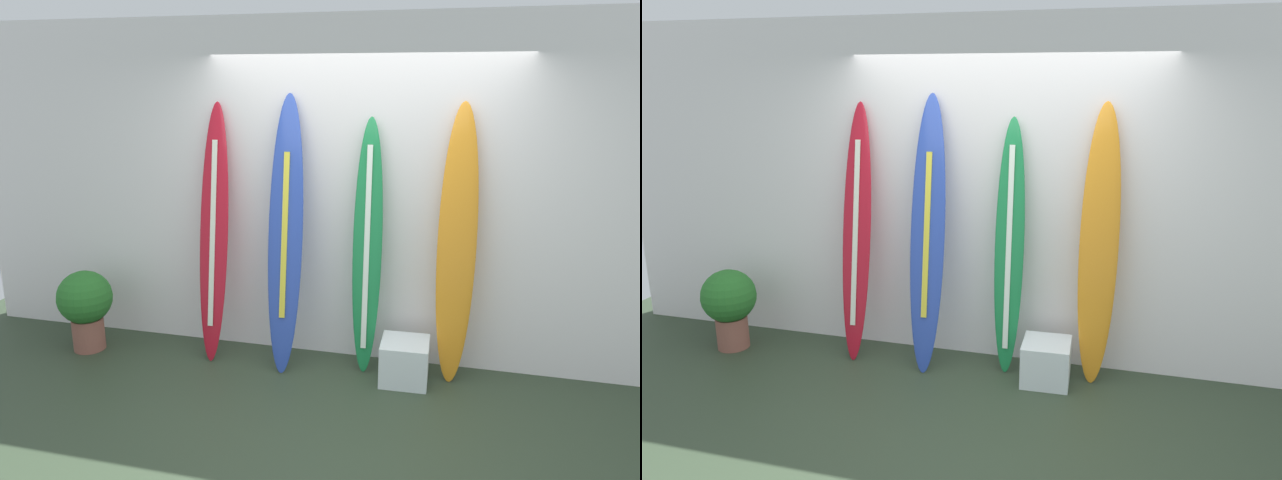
{
  "view_description": "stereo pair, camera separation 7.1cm",
  "coord_description": "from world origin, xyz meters",
  "views": [
    {
      "loc": [
        0.83,
        -3.42,
        2.31
      ],
      "look_at": [
        -0.28,
        0.95,
        1.08
      ],
      "focal_mm": 33.27,
      "sensor_mm": 36.0,
      "label": 1
    },
    {
      "loc": [
        0.9,
        -3.4,
        2.31
      ],
      "look_at": [
        -0.28,
        0.95,
        1.08
      ],
      "focal_mm": 33.27,
      "sensor_mm": 36.0,
      "label": 2
    }
  ],
  "objects": [
    {
      "name": "surfboard_crimson",
      "position": [
        -1.19,
        0.96,
        1.05
      ],
      "size": [
        0.25,
        0.42,
        2.14
      ],
      "color": "#B61526",
      "rests_on": "ground"
    },
    {
      "name": "ground",
      "position": [
        0.0,
        0.0,
        -0.02
      ],
      "size": [
        8.0,
        8.0,
        0.04
      ],
      "primitive_type": "cube",
      "color": "#2D3C2A"
    },
    {
      "name": "potted_plant",
      "position": [
        -2.33,
        0.75,
        0.42
      ],
      "size": [
        0.47,
        0.47,
        0.72
      ],
      "color": "#8C5345",
      "rests_on": "ground"
    },
    {
      "name": "surfboard_sunset",
      "position": [
        0.78,
        1.02,
        1.08
      ],
      "size": [
        0.3,
        0.29,
        2.16
      ],
      "color": "orange",
      "rests_on": "ground"
    },
    {
      "name": "surfboard_cobalt",
      "position": [
        -0.56,
        0.94,
        1.11
      ],
      "size": [
        0.31,
        0.5,
        2.21
      ],
      "color": "#2C48AD",
      "rests_on": "ground"
    },
    {
      "name": "surfboard_emerald",
      "position": [
        0.09,
        1.02,
        1.0
      ],
      "size": [
        0.24,
        0.3,
        2.04
      ],
      "color": "#1D8445",
      "rests_on": "ground"
    },
    {
      "name": "wall_back",
      "position": [
        0.0,
        1.3,
        1.4
      ],
      "size": [
        7.2,
        0.2,
        2.8
      ],
      "primitive_type": "cube",
      "color": "white",
      "rests_on": "ground"
    },
    {
      "name": "display_block_left",
      "position": [
        0.43,
        0.85,
        0.17
      ],
      "size": [
        0.38,
        0.38,
        0.33
      ],
      "color": "white",
      "rests_on": "ground"
    }
  ]
}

